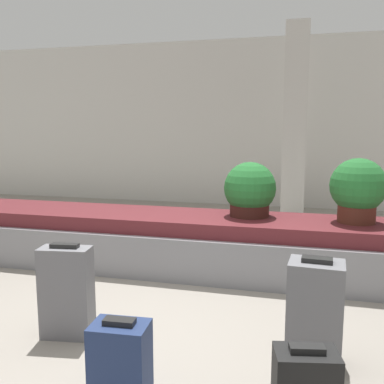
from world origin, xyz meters
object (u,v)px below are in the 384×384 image
suitcase_3 (121,364)px  potted_plant_1 (358,190)px  suitcase_1 (315,313)px  pillar (295,123)px  potted_plant_0 (250,191)px  suitcase_0 (67,292)px

suitcase_3 → potted_plant_1: size_ratio=0.79×
suitcase_1 → potted_plant_1: potted_plant_1 is taller
pillar → suitcase_3: bearing=-98.3°
potted_plant_1 → suitcase_3: bearing=-121.1°
potted_plant_0 → potted_plant_1: potted_plant_1 is taller
suitcase_3 → suitcase_1: bearing=30.4°
suitcase_0 → potted_plant_0: bearing=50.8°
suitcase_1 → potted_plant_0: 1.94m
suitcase_1 → potted_plant_1: bearing=80.1°
pillar → potted_plant_1: (0.68, -2.93, -0.68)m
pillar → suitcase_0: pillar is taller
pillar → potted_plant_1: 3.08m
pillar → suitcase_1: bearing=-86.9°
pillar → suitcase_0: size_ratio=4.57×
suitcase_3 → potted_plant_1: bearing=55.0°
suitcase_1 → suitcase_3: size_ratio=1.42×
pillar → suitcase_0: (-1.48, -4.70, -1.26)m
pillar → suitcase_1: pillar is taller
pillar → potted_plant_1: pillar is taller
potted_plant_0 → suitcase_3: bearing=-99.2°
suitcase_0 → potted_plant_0: potted_plant_0 is taller
suitcase_0 → suitcase_1: size_ratio=0.98×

